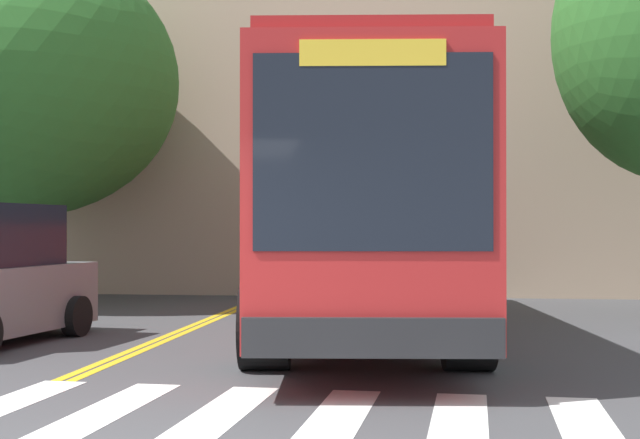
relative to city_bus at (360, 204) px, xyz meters
name	(u,v)px	position (x,y,z in m)	size (l,w,h in m)	color
crosswalk	(144,423)	(-1.26, -6.30, -1.97)	(13.90, 4.12, 0.01)	white
lane_line_yellow_inner	(269,294)	(-2.83, 7.70, -1.97)	(0.12, 36.00, 0.01)	gold
lane_line_yellow_outer	(276,294)	(-2.67, 7.70, -1.97)	(0.12, 36.00, 0.01)	gold
city_bus	(360,204)	(0.00, 0.00, 0.00)	(3.57, 11.13, 3.59)	#B22323
car_teal_behind_bus	(397,259)	(0.16, 9.71, -1.19)	(2.07, 4.18, 1.69)	#236B70
street_tree_curbside_small	(23,82)	(-7.34, 4.09, 2.66)	(8.39, 8.63, 7.45)	brown
building_facade	(443,101)	(1.35, 11.07, 3.09)	(38.39, 8.04, 10.11)	tan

